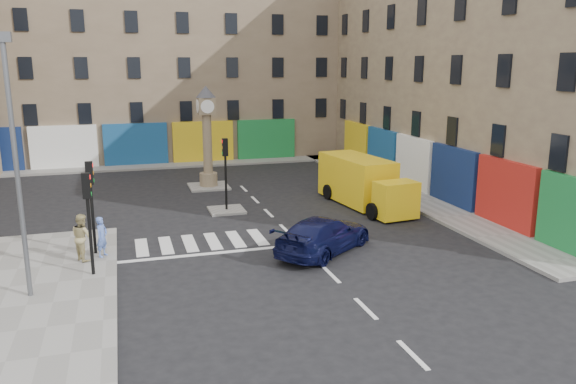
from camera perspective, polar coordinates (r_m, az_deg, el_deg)
name	(u,v)px	position (r m, az deg, el deg)	size (l,w,h in m)	color
ground	(313,257)	(22.50, 2.59, -6.64)	(120.00, 120.00, 0.00)	black
sidewalk_right	(394,189)	(34.68, 10.76, 0.31)	(2.60, 30.00, 0.15)	gray
sidewalk_far	(165,165)	(42.95, -12.37, 2.67)	(32.00, 2.40, 0.15)	gray
island_near	(227,210)	(29.41, -6.26, -1.85)	(1.80, 1.80, 0.12)	gray
island_far	(209,186)	(35.17, -8.05, 0.56)	(2.40, 2.40, 0.12)	gray
building_right	(494,55)	(37.22, 20.17, 12.91)	(10.00, 30.00, 16.00)	#958461
building_far	(154,51)	(48.09, -13.44, 13.78)	(32.00, 10.00, 17.00)	#87735A
traffic_light_left_near	(88,207)	(20.82, -19.65, -1.49)	(0.28, 0.22, 3.70)	black
traffic_light_left_far	(91,193)	(23.15, -19.39, -0.06)	(0.28, 0.22, 3.70)	black
traffic_light_island	(225,162)	(28.87, -6.38, 3.01)	(0.28, 0.22, 3.70)	black
lamp_post	(15,155)	(19.25, -25.98, 3.42)	(0.50, 0.25, 8.30)	#595B60
clock_pillar	(207,130)	(34.58, -8.23, 6.21)	(1.20, 1.20, 6.10)	#958461
navy_sedan	(324,235)	(22.90, 3.65, -4.37)	(2.05, 5.05, 1.47)	#0B0E33
yellow_van	(363,183)	(30.46, 7.64, 0.96)	(3.04, 7.20, 2.55)	yellow
pedestrian_blue	(102,237)	(23.08, -18.39, -4.33)	(0.58, 0.38, 1.59)	#5A79CF
pedestrian_tan	(82,237)	(22.90, -20.16, -4.31)	(0.88, 0.69, 1.82)	tan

